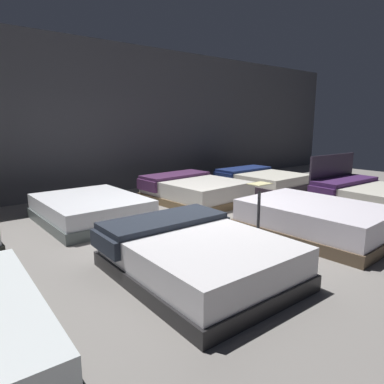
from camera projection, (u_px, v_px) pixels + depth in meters
name	position (u px, v px, depth m)	size (l,w,h in m)	color
ground_plane	(201.00, 231.00, 5.47)	(18.00, 18.00, 0.02)	gray
showroom_back_wall	(96.00, 119.00, 7.94)	(18.00, 0.06, 3.50)	#47474C
bed_1	(196.00, 255.00, 3.82)	(1.66, 2.08, 0.53)	black
bed_2	(315.00, 220.00, 5.18)	(1.55, 2.14, 0.49)	brown
bed_3	(373.00, 197.00, 6.68)	(1.78, 2.07, 1.01)	#2F2735
bed_5	(91.00, 209.00, 5.94)	(1.59, 1.99, 0.42)	#4F5958
bed_6	(194.00, 190.00, 7.40)	(1.73, 2.14, 0.53)	brown
bed_7	(261.00, 180.00, 8.93)	(1.64, 2.06, 0.46)	black
price_sign	(258.00, 226.00, 4.53)	(0.28, 0.24, 0.92)	#3F3F44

